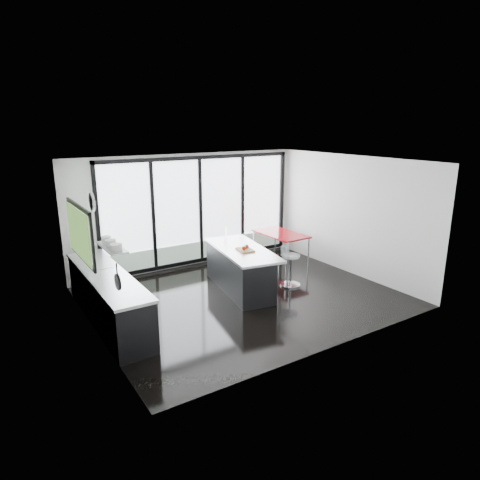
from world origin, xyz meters
TOP-DOWN VIEW (x-y plane):
  - floor at (0.00, 0.00)m, footprint 6.00×5.00m
  - ceiling at (0.00, 0.00)m, footprint 6.00×5.00m
  - wall_back at (0.27, 2.47)m, footprint 6.00×0.09m
  - wall_front at (0.00, -2.50)m, footprint 6.00×0.00m
  - wall_left at (-2.97, 0.27)m, footprint 0.26×5.00m
  - wall_right at (3.00, 0.00)m, footprint 0.00×5.00m
  - counter_cabinets at (-2.67, 0.40)m, footprint 0.69×3.24m
  - island at (0.16, 0.42)m, footprint 1.32×2.37m
  - bar_stool_near at (1.23, -0.01)m, footprint 0.59×0.59m
  - bar_stool_far at (0.90, 0.54)m, footprint 0.51×0.51m
  - red_table at (2.08, 1.44)m, footprint 0.86×1.46m

SIDE VIEW (x-z plane):
  - floor at x=0.00m, z-range 0.00..0.00m
  - bar_stool_far at x=0.90m, z-range 0.00..0.62m
  - bar_stool_near at x=1.23m, z-range 0.00..0.72m
  - red_table at x=2.08m, z-range 0.00..0.77m
  - counter_cabinets at x=-2.67m, z-range -0.22..1.14m
  - island at x=0.16m, z-range -0.13..1.06m
  - wall_back at x=0.27m, z-range -0.13..2.67m
  - wall_front at x=0.00m, z-range 0.00..2.80m
  - wall_right at x=3.00m, z-range 0.00..2.80m
  - wall_left at x=-2.97m, z-range 0.16..2.96m
  - ceiling at x=0.00m, z-range 2.80..2.80m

